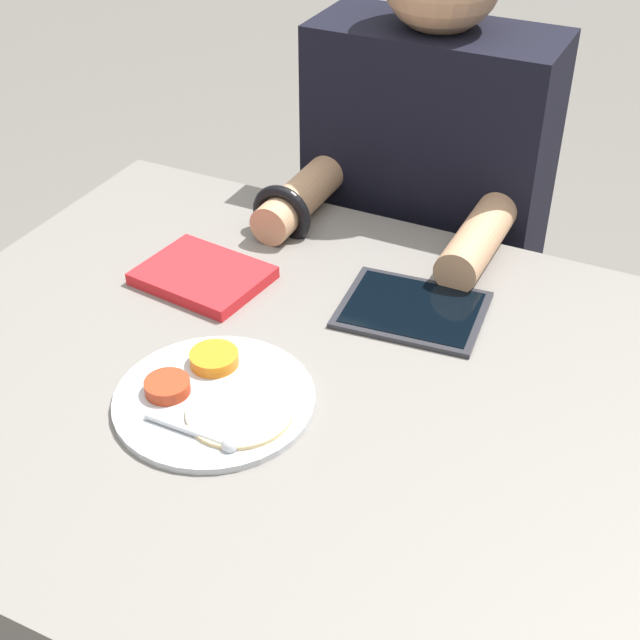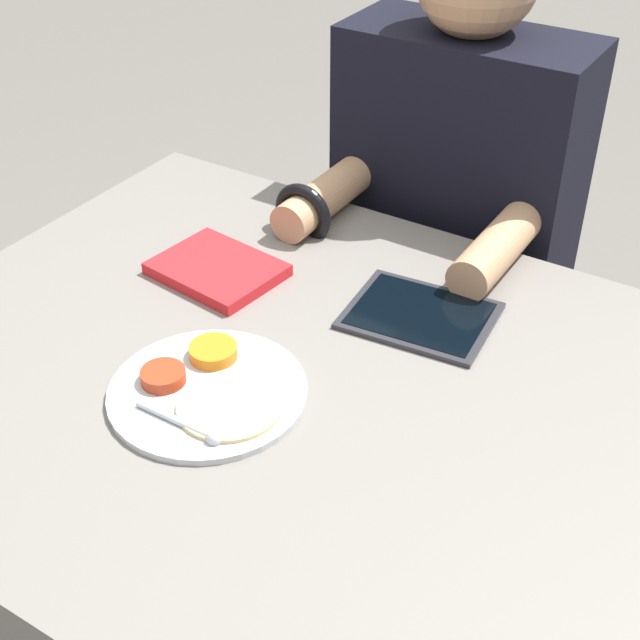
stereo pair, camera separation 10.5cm
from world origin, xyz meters
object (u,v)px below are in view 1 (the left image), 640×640
(red_notebook, at_px, (203,276))
(tablet_device, at_px, (412,310))
(thali_tray, at_px, (214,397))
(person_diner, at_px, (420,264))

(red_notebook, bearing_deg, tablet_device, 11.28)
(thali_tray, bearing_deg, person_diner, 87.17)
(tablet_device, bearing_deg, red_notebook, -168.72)
(thali_tray, xyz_separation_m, tablet_device, (0.16, 0.31, -0.00))
(thali_tray, height_order, tablet_device, thali_tray)
(thali_tray, height_order, red_notebook, thali_tray)
(red_notebook, bearing_deg, person_diner, 66.07)
(thali_tray, xyz_separation_m, person_diner, (0.03, 0.70, -0.18))
(tablet_device, distance_m, person_diner, 0.45)
(tablet_device, height_order, person_diner, person_diner)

